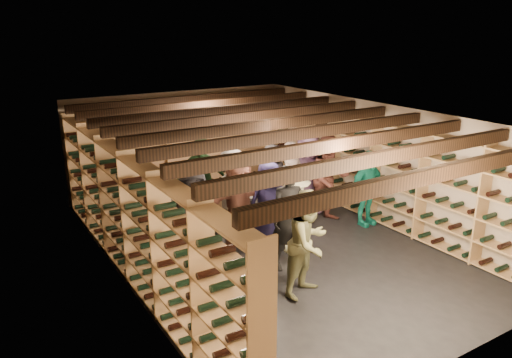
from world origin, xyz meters
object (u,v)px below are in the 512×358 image
object	(u,v)px
person_3	(294,213)
person_6	(268,204)
person_7	(293,183)
crate_stack_left	(219,210)
crate_stack_right	(286,195)
person_2	(309,243)
person_8	(329,179)
person_0	(193,223)
person_4	(367,188)
person_5	(239,205)
person_9	(233,194)
person_10	(201,184)
crate_loose	(284,207)
person_12	(273,179)
person_11	(307,173)
person_1	(289,218)

from	to	relation	value
person_3	person_6	distance (m)	0.55
person_3	person_7	xyz separation A→B (m)	(0.81, 1.16, 0.09)
person_3	crate_stack_left	bearing A→B (deg)	92.31
crate_stack_right	person_2	size ratio (longest dim) A/B	0.41
person_8	person_0	bearing A→B (deg)	-158.16
person_0	person_4	world-z (taller)	person_0
person_7	person_5	bearing A→B (deg)	-178.91
person_2	person_9	world-z (taller)	person_9
person_5	person_8	xyz separation A→B (m)	(2.24, 0.21, 0.05)
person_10	person_2	bearing A→B (deg)	-73.88
person_5	person_8	distance (m)	2.25
crate_stack_left	person_2	world-z (taller)	person_2
person_7	person_9	xyz separation A→B (m)	(-1.39, 0.00, 0.02)
person_0	person_7	bearing A→B (deg)	40.74
person_5	person_9	world-z (taller)	person_9
crate_loose	person_9	bearing A→B (deg)	-158.30
person_10	crate_stack_right	bearing A→B (deg)	10.81
crate_stack_right	person_6	xyz separation A→B (m)	(-1.32, -1.31, 0.46)
person_3	person_12	xyz separation A→B (m)	(0.77, 1.82, 0.01)
person_7	person_9	distance (m)	1.39
person_10	person_6	bearing A→B (deg)	-50.26
person_5	person_7	bearing A→B (deg)	29.48
person_7	person_9	bearing A→B (deg)	162.32
crate_stack_left	person_7	xyz separation A→B (m)	(1.35, -0.66, 0.51)
person_3	person_12	world-z (taller)	person_12
crate_stack_right	person_0	xyz separation A→B (m)	(-3.00, -1.71, 0.59)
crate_loose	person_3	world-z (taller)	person_3
crate_loose	person_11	distance (m)	0.99
person_1	crate_stack_right	bearing A→B (deg)	66.36
person_6	person_8	bearing A→B (deg)	21.20
person_11	person_10	bearing A→B (deg)	166.07
person_6	person_9	world-z (taller)	person_9
person_8	person_12	world-z (taller)	person_8
person_0	person_3	world-z (taller)	person_0
person_0	person_1	distance (m)	1.57
person_0	person_2	size ratio (longest dim) A/B	1.13
crate_stack_left	person_0	world-z (taller)	person_0
person_3	person_5	xyz separation A→B (m)	(-0.74, 0.64, 0.10)
person_7	person_11	distance (m)	0.59
person_2	person_8	xyz separation A→B (m)	(2.14, 2.10, 0.08)
crate_stack_left	crate_stack_right	xyz separation A→B (m)	(1.65, 0.00, 0.00)
person_6	person_3	bearing A→B (deg)	-58.40
crate_stack_left	person_10	xyz separation A→B (m)	(-0.39, 0.00, 0.61)
person_0	person_4	distance (m)	3.91
crate_stack_left	person_4	size ratio (longest dim) A/B	0.44
person_2	crate_stack_left	bearing A→B (deg)	69.71
person_3	person_5	distance (m)	0.98
person_3	person_10	world-z (taller)	person_10
crate_loose	person_5	bearing A→B (deg)	-146.85
person_12	person_10	bearing A→B (deg)	178.26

